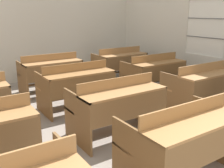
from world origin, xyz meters
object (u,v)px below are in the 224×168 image
object	(u,v)px
bench_third_center	(77,84)
wastepaper_bin	(131,66)
bench_second_right	(202,85)
bench_back_right	(120,63)
bench_second_center	(117,104)
bench_front_center	(185,138)
bench_third_right	(154,72)
bench_back_center	(51,71)

from	to	relation	value
bench_third_center	wastepaper_bin	xyz separation A→B (m)	(2.83, 2.02, -0.33)
bench_second_right	bench_third_center	distance (m)	2.33
bench_back_right	wastepaper_bin	world-z (taller)	bench_back_right
bench_second_right	bench_second_center	bearing A→B (deg)	-179.74
bench_front_center	bench_third_right	distance (m)	3.21
bench_third_center	bench_back_center	size ratio (longest dim) A/B	1.00
bench_front_center	bench_second_right	world-z (taller)	same
bench_back_right	bench_second_center	bearing A→B (deg)	-125.94
bench_front_center	wastepaper_bin	world-z (taller)	bench_front_center
bench_third_center	bench_third_right	world-z (taller)	same
bench_second_right	bench_third_center	bearing A→B (deg)	145.57
bench_third_center	bench_back_center	xyz separation A→B (m)	(-0.01, 1.31, 0.00)
bench_back_center	bench_third_center	bearing A→B (deg)	-89.75
bench_second_center	wastepaper_bin	size ratio (longest dim) A/B	4.03
bench_second_right	wastepaper_bin	size ratio (longest dim) A/B	4.03
bench_second_center	bench_third_center	xyz separation A→B (m)	(-0.01, 1.33, 0.00)
bench_third_right	bench_back_center	size ratio (longest dim) A/B	1.00
bench_front_center	bench_second_center	distance (m)	1.28
bench_front_center	bench_back_right	bearing A→B (deg)	64.01
bench_front_center	bench_second_right	xyz separation A→B (m)	(1.91, 1.29, 0.00)
bench_front_center	bench_second_center	bearing A→B (deg)	89.99
bench_front_center	bench_second_right	bearing A→B (deg)	34.00
bench_third_center	bench_front_center	bearing A→B (deg)	-89.72
bench_third_right	bench_back_right	xyz separation A→B (m)	(0.00, 1.33, 0.00)
bench_front_center	bench_third_center	size ratio (longest dim) A/B	1.00
bench_third_center	wastepaper_bin	size ratio (longest dim) A/B	4.03
bench_third_center	bench_back_right	distance (m)	2.32
bench_second_right	bench_back_center	distance (m)	3.26
bench_second_right	bench_third_right	size ratio (longest dim) A/B	1.00
bench_third_center	bench_back_center	world-z (taller)	same
bench_front_center	bench_third_center	world-z (taller)	same
bench_second_right	bench_back_right	distance (m)	2.62
bench_second_right	bench_front_center	bearing A→B (deg)	-146.00
bench_second_right	wastepaper_bin	xyz separation A→B (m)	(0.90, 3.34, -0.33)
bench_second_center	bench_third_center	world-z (taller)	same
bench_second_center	bench_third_center	bearing A→B (deg)	90.55
bench_second_center	bench_second_right	world-z (taller)	same
bench_third_center	bench_second_center	bearing A→B (deg)	-89.45
bench_back_center	wastepaper_bin	xyz separation A→B (m)	(2.83, 0.71, -0.33)
bench_second_center	wastepaper_bin	xyz separation A→B (m)	(2.82, 3.35, -0.33)
bench_front_center	bench_back_right	size ratio (longest dim) A/B	1.00
bench_front_center	bench_back_right	distance (m)	4.35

